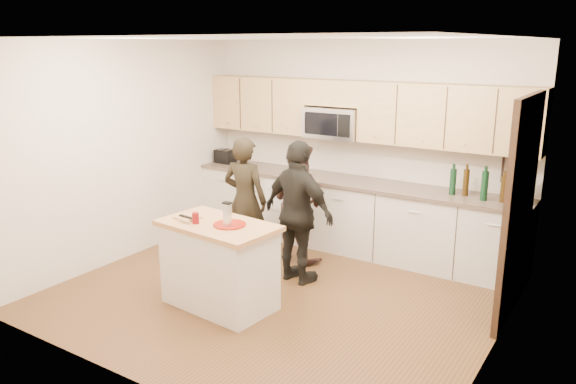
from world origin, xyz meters
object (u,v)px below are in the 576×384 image
Objects in this scene: island at (219,265)px; toaster at (225,156)px; woman_left at (245,201)px; woman_right at (299,213)px; woman_center at (298,202)px.

toaster is (-1.70, 2.22, 0.58)m from island.
island is 1.30m from woman_left.
woman_center is at bearing -46.92° from woman_right.
woman_right is at bearing 133.17° from woman_center.
woman_left is (1.18, -1.08, -0.25)m from toaster.
woman_right reaches higher than toaster.
woman_right is at bearing 75.25° from island.
woman_center reaches higher than toaster.
woman_left is 1.05× the size of woman_center.
woman_center reaches higher than island.
woman_left reaches higher than toaster.
woman_center is (-0.03, 1.57, 0.29)m from island.
island is 0.77× the size of woman_right.
island is 0.80× the size of woman_left.
woman_right reaches higher than woman_left.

